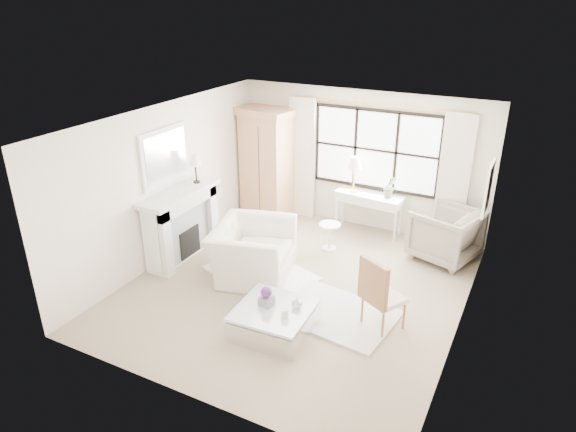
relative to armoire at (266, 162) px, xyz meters
name	(u,v)px	position (x,y,z in m)	size (l,w,h in m)	color
floor	(297,287)	(1.89, -2.39, -1.14)	(5.50, 5.50, 0.00)	tan
ceiling	(298,121)	(1.89, -2.39, 1.56)	(5.50, 5.50, 0.00)	white
wall_back	(360,160)	(1.89, 0.36, 0.21)	(5.00, 5.00, 0.00)	silver
wall_front	(183,299)	(1.89, -5.14, 0.21)	(5.00, 5.00, 0.00)	white
wall_left	(166,183)	(-0.61, -2.39, 0.21)	(5.50, 5.50, 0.00)	white
wall_right	(470,244)	(4.39, -2.39, 0.21)	(5.50, 5.50, 0.00)	silver
window_pane	(376,150)	(2.19, 0.34, 0.46)	(2.40, 0.02, 1.50)	white
window_frame	(375,150)	(2.19, 0.33, 0.46)	(2.50, 0.04, 1.50)	black
curtain_rod	(378,104)	(2.19, 0.28, 1.33)	(0.04, 0.04, 3.30)	#AF8E3D
curtain_left	(302,159)	(0.69, 0.26, 0.10)	(0.55, 0.10, 2.47)	silver
curtain_right	(453,182)	(3.69, 0.26, 0.10)	(0.55, 0.10, 2.47)	beige
fireplace	(180,223)	(-0.39, -2.39, -0.49)	(0.58, 1.66, 1.26)	silver
mirror_frame	(165,156)	(-0.58, -2.39, 0.70)	(0.05, 1.15, 0.95)	white
mirror_glass	(166,156)	(-0.55, -2.39, 0.70)	(0.02, 1.00, 0.80)	silver
art_frame	(488,188)	(4.36, -0.69, 0.41)	(0.04, 0.62, 0.82)	white
art_canvas	(487,188)	(4.34, -0.69, 0.41)	(0.01, 0.52, 0.72)	beige
mantel_lamp	(195,161)	(-0.32, -1.93, 0.51)	(0.22, 0.22, 0.51)	black
armoire	(266,162)	(0.00, 0.00, 0.00)	(1.23, 0.89, 2.24)	tan
console_table	(368,213)	(2.21, 0.07, -0.74)	(1.34, 0.58, 0.80)	white
console_lamp	(355,164)	(1.88, 0.06, 0.22)	(0.28, 0.28, 0.69)	gold
orchid_plant	(390,187)	(2.60, 0.07, -0.12)	(0.24, 0.19, 0.43)	#536745
side_table	(330,233)	(1.83, -0.94, -0.81)	(0.40, 0.40, 0.51)	white
rug_left	(261,273)	(1.17, -2.30, -1.12)	(1.71, 1.21, 0.03)	white
rug_right	(337,314)	(2.76, -2.82, -1.12)	(1.62, 1.21, 0.03)	silver
club_armchair	(252,251)	(1.07, -2.38, -0.69)	(1.37, 1.20, 0.89)	silver
wingback_chair	(445,234)	(3.75, -0.34, -0.67)	(1.00, 1.03, 0.94)	gray
french_chair	(382,308)	(3.41, -2.80, -0.83)	(0.65, 0.66, 1.08)	#A26E44
coffee_table	(274,320)	(2.13, -3.59, -0.96)	(1.05, 1.05, 0.38)	silver
planter_box	(266,301)	(2.00, -3.57, -0.70)	(0.17, 0.17, 0.13)	slate
planter_flowers	(266,292)	(2.00, -3.57, -0.55)	(0.16, 0.16, 0.16)	#562A6A
pillar_candle	(285,313)	(2.35, -3.70, -0.70)	(0.10, 0.10, 0.12)	silver
coffee_vase	(297,303)	(2.40, -3.43, -0.68)	(0.15, 0.15, 0.15)	silver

